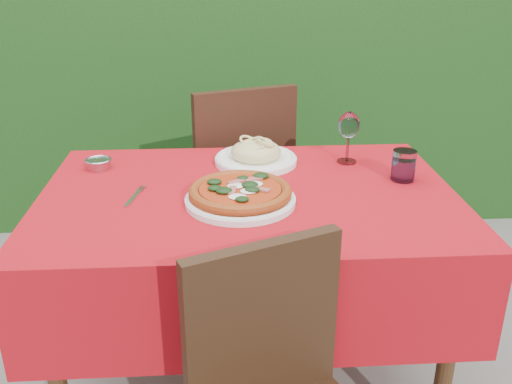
{
  "coord_description": "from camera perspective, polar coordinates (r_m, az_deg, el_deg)",
  "views": [
    {
      "loc": [
        -0.08,
        -1.6,
        1.42
      ],
      "look_at": [
        0.02,
        -0.05,
        0.77
      ],
      "focal_mm": 40.0,
      "sensor_mm": 36.0,
      "label": 1
    }
  ],
  "objects": [
    {
      "name": "water_glass",
      "position": [
        1.87,
        14.53,
        2.45
      ],
      "size": [
        0.07,
        0.07,
        0.1
      ],
      "color": "silver",
      "rests_on": "dining_table"
    },
    {
      "name": "chair_far",
      "position": [
        2.42,
        -1.91,
        1.45
      ],
      "size": [
        0.54,
        0.54,
        0.94
      ],
      "rotation": [
        0.0,
        0.0,
        3.47
      ],
      "color": "black",
      "rests_on": "ground"
    },
    {
      "name": "wine_glass",
      "position": [
        1.97,
        9.27,
        6.4
      ],
      "size": [
        0.07,
        0.07,
        0.18
      ],
      "color": "silver",
      "rests_on": "dining_table"
    },
    {
      "name": "hedge",
      "position": [
        3.19,
        -2.29,
        13.76
      ],
      "size": [
        3.2,
        0.55,
        1.78
      ],
      "color": "black",
      "rests_on": "ground"
    },
    {
      "name": "fork",
      "position": [
        1.72,
        -12.19,
        -0.6
      ],
      "size": [
        0.06,
        0.17,
        0.0
      ],
      "primitive_type": "cube",
      "rotation": [
        0.0,
        0.0,
        -0.21
      ],
      "color": "silver",
      "rests_on": "dining_table"
    },
    {
      "name": "pasta_plate",
      "position": [
        1.96,
        -0.02,
        3.7
      ],
      "size": [
        0.28,
        0.28,
        0.08
      ],
      "rotation": [
        0.0,
        0.0,
        -0.15
      ],
      "color": "white",
      "rests_on": "dining_table"
    },
    {
      "name": "pizza_plate",
      "position": [
        1.65,
        -1.58,
        -0.24
      ],
      "size": [
        0.34,
        0.34,
        0.06
      ],
      "rotation": [
        0.0,
        0.0,
        0.19
      ],
      "color": "white",
      "rests_on": "dining_table"
    },
    {
      "name": "dining_table",
      "position": [
        1.8,
        -0.74,
        -4.42
      ],
      "size": [
        1.26,
        0.86,
        0.75
      ],
      "color": "#412814",
      "rests_on": "ground"
    },
    {
      "name": "steel_ramekin",
      "position": [
        1.99,
        -15.46,
        2.7
      ],
      "size": [
        0.08,
        0.08,
        0.03
      ],
      "primitive_type": "cylinder",
      "color": "#B1B1B8",
      "rests_on": "dining_table"
    }
  ]
}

